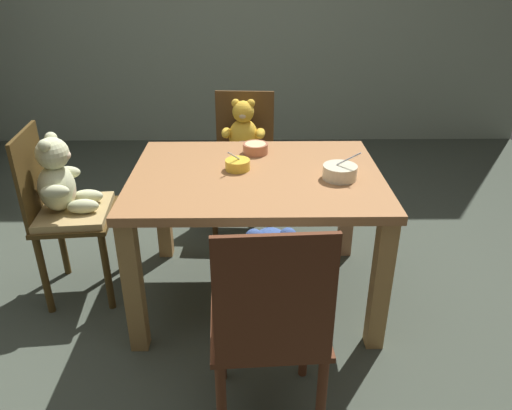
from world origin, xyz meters
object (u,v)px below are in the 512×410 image
Objects in this scene: porridge_bowl_cream_near_right at (340,172)px; teddy_chair_near_front at (269,303)px; dining_table at (256,194)px; porridge_bowl_terracotta_far_center at (256,148)px; teddy_chair_near_left at (63,194)px; porridge_bowl_yellow_center at (238,164)px; teddy_chair_far_center at (243,145)px.

teddy_chair_near_front is at bearing -115.21° from porridge_bowl_cream_near_right.
dining_table is 0.82m from teddy_chair_near_front.
porridge_bowl_cream_near_right reaches higher than porridge_bowl_terracotta_far_center.
teddy_chair_near_front is 1.10m from porridge_bowl_terracotta_far_center.
porridge_bowl_terracotta_far_center is (0.96, 0.23, 0.15)m from teddy_chair_near_left.
porridge_bowl_cream_near_right is (0.39, -0.07, 0.15)m from dining_table.
porridge_bowl_terracotta_far_center is at bearing 8.06° from teddy_chair_near_left.
teddy_chair_near_left is at bearing 175.18° from porridge_bowl_cream_near_right.
teddy_chair_near_front reaches higher than porridge_bowl_cream_near_right.
teddy_chair_near_left reaches higher than dining_table.
porridge_bowl_yellow_center is 0.49m from porridge_bowl_cream_near_right.
dining_table is at bearing -25.87° from porridge_bowl_yellow_center.
teddy_chair_near_left is 0.99m from porridge_bowl_terracotta_far_center.
porridge_bowl_yellow_center is at bearing 2.32° from teddy_chair_far_center.
dining_table is at bearing -90.25° from porridge_bowl_terracotta_far_center.
porridge_bowl_yellow_center is 0.74× the size of porridge_bowl_cream_near_right.
teddy_chair_near_left reaches higher than teddy_chair_far_center.
teddy_chair_far_center is 1.01m from porridge_bowl_cream_near_right.
teddy_chair_far_center is at bearing 88.63° from porridge_bowl_yellow_center.
dining_table is 0.42m from porridge_bowl_cream_near_right.
teddy_chair_near_front is at bearing -87.64° from dining_table.
dining_table is 7.30× the size of porridge_bowl_cream_near_right.
dining_table is 9.87× the size of porridge_bowl_yellow_center.
porridge_bowl_cream_near_right is (1.34, -0.11, 0.16)m from teddy_chair_near_left.
teddy_chair_near_front is at bearing -81.90° from porridge_bowl_yellow_center.
porridge_bowl_terracotta_far_center is at bearing -1.55° from teddy_chair_near_front.
teddy_chair_near_front reaches higher than porridge_bowl_terracotta_far_center.
porridge_bowl_yellow_center is at bearing 154.13° from dining_table.
porridge_bowl_yellow_center reaches higher than porridge_bowl_terracotta_far_center.
porridge_bowl_terracotta_far_center reaches higher than dining_table.
teddy_chair_far_center is 1.17m from teddy_chair_near_left.
porridge_bowl_yellow_center is (0.87, 0.00, 0.15)m from teddy_chair_near_left.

